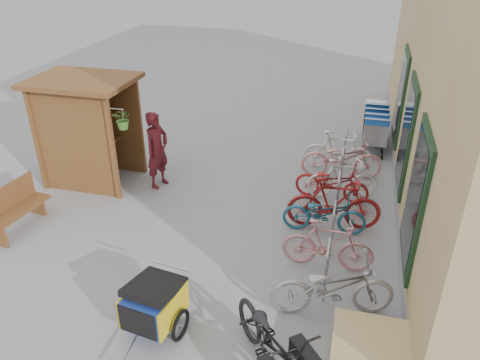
% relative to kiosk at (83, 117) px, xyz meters
% --- Properties ---
extents(ground, '(80.00, 80.00, 0.00)m').
position_rel_kiosk_xyz_m(ground, '(3.28, -2.47, -1.55)').
color(ground, gray).
extents(kiosk, '(2.49, 1.65, 2.40)m').
position_rel_kiosk_xyz_m(kiosk, '(0.00, 0.00, 0.00)').
color(kiosk, brown).
rests_on(kiosk, ground).
extents(bike_rack, '(0.05, 5.35, 0.86)m').
position_rel_kiosk_xyz_m(bike_rack, '(5.58, -0.07, -1.04)').
color(bike_rack, '#A5A8AD').
rests_on(bike_rack, ground).
extents(pallet_stack, '(1.00, 1.20, 0.40)m').
position_rel_kiosk_xyz_m(pallet_stack, '(6.28, -3.87, -1.34)').
color(pallet_stack, tan).
rests_on(pallet_stack, ground).
extents(bench, '(0.60, 1.46, 0.90)m').
position_rel_kiosk_xyz_m(bench, '(-0.40, -2.18, -1.09)').
color(bench, brown).
rests_on(bench, ground).
extents(shopping_carts, '(0.62, 2.09, 1.12)m').
position_rel_kiosk_xyz_m(shopping_carts, '(6.28, 3.73, -0.90)').
color(shopping_carts, silver).
rests_on(shopping_carts, ground).
extents(child_trailer, '(0.94, 1.52, 0.88)m').
position_rel_kiosk_xyz_m(child_trailer, '(3.28, -3.91, -1.07)').
color(child_trailer, '#1B3198').
rests_on(child_trailer, ground).
extents(cargo_bike, '(1.74, 1.92, 1.01)m').
position_rel_kiosk_xyz_m(cargo_bike, '(5.08, -4.27, -1.05)').
color(cargo_bike, black).
rests_on(cargo_bike, ground).
extents(person_kiosk, '(0.59, 0.73, 1.74)m').
position_rel_kiosk_xyz_m(person_kiosk, '(1.61, 0.15, -0.68)').
color(person_kiosk, maroon).
rests_on(person_kiosk, ground).
extents(bike_0, '(1.95, 1.11, 0.97)m').
position_rel_kiosk_xyz_m(bike_0, '(5.71, -2.94, -1.07)').
color(bike_0, '#99989D').
rests_on(bike_0, ground).
extents(bike_1, '(1.55, 0.44, 0.93)m').
position_rel_kiosk_xyz_m(bike_1, '(5.54, -1.87, -1.09)').
color(bike_1, '#CC8486').
rests_on(bike_1, ground).
extents(bike_2, '(1.61, 0.65, 0.83)m').
position_rel_kiosk_xyz_m(bike_2, '(5.38, -0.80, -1.14)').
color(bike_2, '#1D5C75').
rests_on(bike_2, ground).
extents(bike_3, '(1.84, 0.74, 1.08)m').
position_rel_kiosk_xyz_m(bike_3, '(5.54, -0.60, -1.01)').
color(bike_3, maroon).
rests_on(bike_3, ground).
extents(bike_4, '(1.63, 0.72, 0.83)m').
position_rel_kiosk_xyz_m(bike_4, '(5.42, 0.46, -1.14)').
color(bike_4, maroon).
rests_on(bike_4, ground).
extents(bike_5, '(1.58, 0.75, 0.91)m').
position_rel_kiosk_xyz_m(bike_5, '(5.63, 0.60, -1.10)').
color(bike_5, white).
rests_on(bike_5, ground).
extents(bike_6, '(1.92, 0.89, 0.97)m').
position_rel_kiosk_xyz_m(bike_6, '(5.54, 1.57, -1.07)').
color(bike_6, '#CC8486').
rests_on(bike_6, ground).
extents(bike_7, '(1.66, 0.52, 0.99)m').
position_rel_kiosk_xyz_m(bike_7, '(5.43, 1.94, -1.06)').
color(bike_7, white).
rests_on(bike_7, ground).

